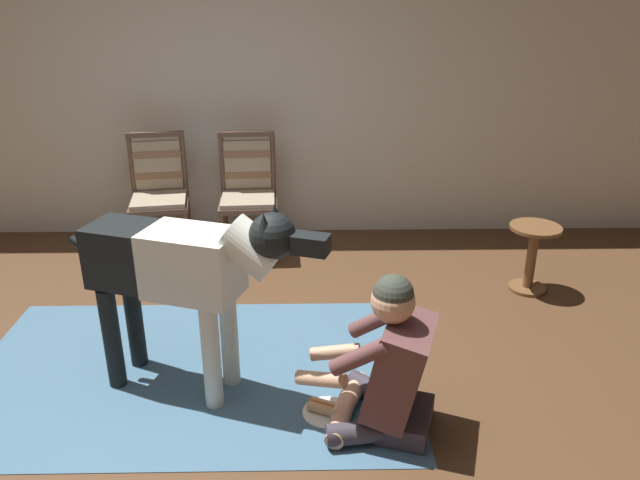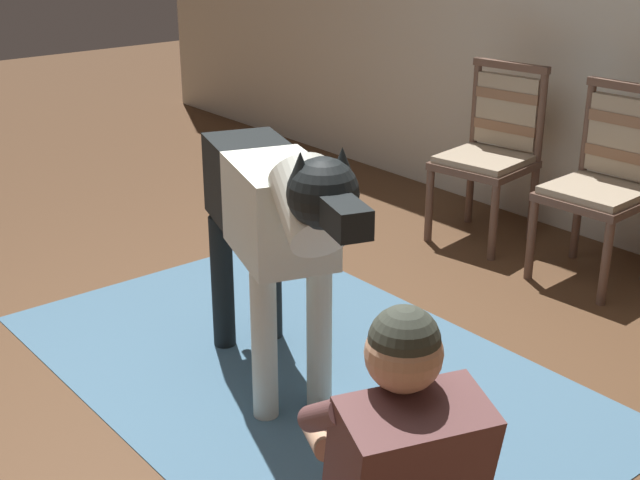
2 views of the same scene
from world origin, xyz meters
name	(u,v)px [view 2 (image 2 of 2)]	position (x,y,z in m)	size (l,w,h in m)	color
ground_plane	(223,400)	(0.00, 0.00, 0.00)	(15.96, 15.96, 0.00)	#513520
area_rug	(301,370)	(0.02, 0.37, 0.00)	(2.54, 1.60, 0.01)	#426681
dining_chair_left_of_pair	(494,144)	(-0.52, 2.16, 0.54)	(0.52, 0.53, 0.98)	brown
dining_chair_right_of_pair	(607,174)	(0.21, 2.16, 0.54)	(0.49, 0.49, 0.98)	brown
person_sitting_on_floor	(398,470)	(1.09, -0.12, 0.35)	(0.73, 0.60, 0.85)	#3D3742
large_dog	(275,216)	(0.06, 0.22, 0.73)	(1.40, 0.59, 1.11)	silver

